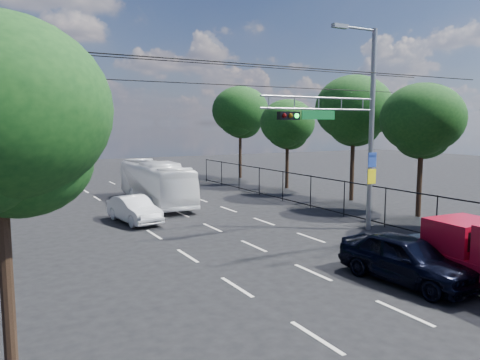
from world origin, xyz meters
TOP-DOWN VIEW (x-y plane):
  - ground at (0.00, 0.00)m, footprint 120.00×120.00m
  - lane_markings at (-0.00, 14.00)m, footprint 6.12×38.00m
  - signal_mast at (5.28, 7.99)m, footprint 6.43×0.39m
  - streetlight_left at (-6.33, 22.00)m, footprint 2.09×0.22m
  - utility_wires at (0.00, 8.83)m, footprint 22.00×5.04m
  - fence_right at (7.60, 12.17)m, footprint 0.06×34.03m
  - tree_right_b at (11.22, 9.02)m, footprint 4.50×4.50m
  - tree_right_c at (11.82, 15.02)m, footprint 5.10×5.10m
  - tree_right_d at (11.42, 22.02)m, footprint 4.32×4.32m
  - tree_right_e at (11.62, 30.02)m, footprint 5.28×5.28m
  - tree_left_b at (-9.18, 10.02)m, footprint 4.08×4.08m
  - navy_hatchback at (2.00, 1.72)m, footprint 2.24×4.77m
  - white_bus at (-0.10, 20.23)m, footprint 2.64×9.79m
  - white_van at (-3.00, 15.15)m, footprint 1.98×4.26m

SIDE VIEW (x-z plane):
  - ground at x=0.00m, z-range 0.00..0.00m
  - lane_markings at x=0.00m, z-range 0.00..0.01m
  - white_van at x=-3.00m, z-range 0.00..1.35m
  - navy_hatchback at x=2.00m, z-range 0.00..1.58m
  - fence_right at x=7.60m, z-range 0.03..2.03m
  - white_bus at x=-0.10m, z-range 0.00..2.71m
  - streetlight_left at x=-6.33m, z-range 0.40..7.48m
  - tree_left_b at x=-9.18m, z-range 1.27..7.90m
  - tree_right_d at x=11.42m, z-range 1.34..8.36m
  - tree_right_b at x=11.22m, z-range 1.40..8.71m
  - signal_mast at x=5.28m, z-range 0.49..9.99m
  - tree_right_c at x=11.82m, z-range 1.59..9.88m
  - tree_right_e at x=11.62m, z-range 1.65..10.23m
  - utility_wires at x=0.00m, z-range 6.86..7.60m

